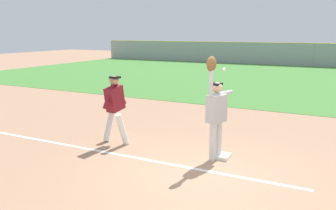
{
  "coord_description": "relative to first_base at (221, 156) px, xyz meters",
  "views": [
    {
      "loc": [
        2.31,
        -6.0,
        2.76
      ],
      "look_at": [
        -1.38,
        1.24,
        1.05
      ],
      "focal_mm": 37.09,
      "sensor_mm": 36.0,
      "label": 1
    }
  ],
  "objects": [
    {
      "name": "outfield_fence",
      "position": [
        -0.03,
        23.52,
        0.91
      ],
      "size": [
        40.23,
        0.08,
        1.9
      ],
      "color": "#93999E",
      "rests_on": "ground_plane"
    },
    {
      "name": "runner",
      "position": [
        -2.72,
        -0.2,
        0.96
      ],
      "size": [
        0.73,
        0.85,
        1.72
      ],
      "rotation": [
        0.0,
        0.0,
        -0.1
      ],
      "color": "white",
      "rests_on": "ground_plane"
    },
    {
      "name": "fielder",
      "position": [
        -0.1,
        -0.15,
        1.08
      ],
      "size": [
        0.39,
        0.88,
        2.28
      ],
      "rotation": [
        0.0,
        0.0,
        2.84
      ],
      "color": "silver",
      "rests_on": "ground_plane"
    },
    {
      "name": "chalk_foul_line",
      "position": [
        -4.0,
        -0.9,
        -0.04
      ],
      "size": [
        12.0,
        0.2,
        0.01
      ],
      "primitive_type": "cube",
      "rotation": [
        0.0,
        0.0,
        0.01
      ],
      "color": "white",
      "rests_on": "ground_plane"
    },
    {
      "name": "parked_car_black",
      "position": [
        -1.19,
        25.9,
        0.63
      ],
      "size": [
        4.44,
        2.2,
        1.25
      ],
      "rotation": [
        0.0,
        0.0,
        0.02
      ],
      "color": "black",
      "rests_on": "ground_plane"
    },
    {
      "name": "first_base",
      "position": [
        0.0,
        0.0,
        0.0
      ],
      "size": [
        0.39,
        0.39,
        0.08
      ],
      "primitive_type": "cube",
      "rotation": [
        0.0,
        0.0,
        0.01
      ],
      "color": "white",
      "rests_on": "ground_plane"
    },
    {
      "name": "parked_car_blue",
      "position": [
        -6.36,
        26.15,
        0.63
      ],
      "size": [
        4.51,
        2.33,
        1.25
      ],
      "rotation": [
        0.0,
        0.0,
        0.06
      ],
      "color": "#23389E",
      "rests_on": "ground_plane"
    },
    {
      "name": "ground_plane",
      "position": [
        -0.03,
        -1.1,
        -0.04
      ],
      "size": [
        74.87,
        74.87,
        0.0
      ],
      "primitive_type": "plane",
      "color": "tan"
    },
    {
      "name": "baseball",
      "position": [
        -0.07,
        0.2,
        1.92
      ],
      "size": [
        0.07,
        0.07,
        0.07
      ],
      "primitive_type": "sphere",
      "color": "white"
    },
    {
      "name": "outfield_grass",
      "position": [
        -0.03,
        14.37,
        -0.04
      ],
      "size": [
        40.15,
        18.3,
        0.01
      ],
      "primitive_type": "cube",
      "color": "#478438",
      "rests_on": "ground_plane"
    }
  ]
}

